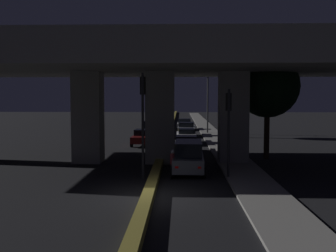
# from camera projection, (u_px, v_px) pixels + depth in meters

# --- Properties ---
(ground_plane) EXTENTS (200.00, 200.00, 0.00)m
(ground_plane) POSITION_uv_depth(u_px,v_px,m) (149.00, 198.00, 17.05)
(ground_plane) COLOR black
(median_divider) EXTENTS (0.50, 126.00, 0.38)m
(median_divider) POSITION_uv_depth(u_px,v_px,m) (170.00, 129.00, 51.93)
(median_divider) COLOR olive
(median_divider) RESTS_ON ground_plane
(sidewalk_right) EXTENTS (2.37, 126.00, 0.13)m
(sidewalk_right) POSITION_uv_depth(u_px,v_px,m) (212.00, 135.00, 44.80)
(sidewalk_right) COLOR gray
(sidewalk_right) RESTS_ON ground_plane
(elevated_overpass) EXTENTS (31.91, 13.40, 8.82)m
(elevated_overpass) POSITION_uv_depth(u_px,v_px,m) (156.00, 63.00, 25.87)
(elevated_overpass) COLOR gray
(elevated_overpass) RESTS_ON ground_plane
(traffic_light_left_of_median) EXTENTS (0.30, 0.49, 5.65)m
(traffic_light_left_of_median) POSITION_uv_depth(u_px,v_px,m) (143.00, 107.00, 20.92)
(traffic_light_left_of_median) COLOR black
(traffic_light_left_of_median) RESTS_ON ground_plane
(traffic_light_right_of_median) EXTENTS (0.30, 0.49, 4.79)m
(traffic_light_right_of_median) POSITION_uv_depth(u_px,v_px,m) (229.00, 118.00, 20.83)
(traffic_light_right_of_median) COLOR black
(traffic_light_right_of_median) RESTS_ON ground_plane
(street_lamp) EXTENTS (1.87, 0.32, 7.11)m
(street_lamp) POSITION_uv_depth(u_px,v_px,m) (205.00, 99.00, 46.58)
(street_lamp) COLOR #2D2D30
(street_lamp) RESTS_ON ground_plane
(car_grey_lead) EXTENTS (1.95, 4.13, 1.84)m
(car_grey_lead) POSITION_uv_depth(u_px,v_px,m) (188.00, 157.00, 22.54)
(car_grey_lead) COLOR #515459
(car_grey_lead) RESTS_ON ground_plane
(car_silver_second) EXTENTS (2.06, 4.51, 1.38)m
(car_silver_second) POSITION_uv_depth(u_px,v_px,m) (186.00, 145.00, 30.53)
(car_silver_second) COLOR gray
(car_silver_second) RESTS_ON ground_plane
(car_white_third) EXTENTS (1.93, 4.23, 1.45)m
(car_white_third) POSITION_uv_depth(u_px,v_px,m) (186.00, 136.00, 36.98)
(car_white_third) COLOR silver
(car_white_third) RESTS_ON ground_plane
(car_silver_fourth) EXTENTS (2.16, 4.28, 1.58)m
(car_silver_fourth) POSITION_uv_depth(u_px,v_px,m) (186.00, 129.00, 43.94)
(car_silver_fourth) COLOR gray
(car_silver_fourth) RESTS_ON ground_plane
(car_white_fifth) EXTENTS (2.05, 4.14, 1.50)m
(car_white_fifth) POSITION_uv_depth(u_px,v_px,m) (184.00, 124.00, 52.78)
(car_white_fifth) COLOR silver
(car_white_fifth) RESTS_ON ground_plane
(car_dark_red_lead_oncoming) EXTENTS (1.96, 4.60, 1.45)m
(car_dark_red_lead_oncoming) POSITION_uv_depth(u_px,v_px,m) (143.00, 137.00, 35.75)
(car_dark_red_lead_oncoming) COLOR #591414
(car_dark_red_lead_oncoming) RESTS_ON ground_plane
(car_dark_green_second_oncoming) EXTENTS (2.08, 4.08, 1.75)m
(car_dark_green_second_oncoming) POSITION_uv_depth(u_px,v_px,m) (152.00, 128.00, 44.47)
(car_dark_green_second_oncoming) COLOR black
(car_dark_green_second_oncoming) RESTS_ON ground_plane
(car_grey_third_oncoming) EXTENTS (2.05, 4.83, 1.55)m
(car_grey_third_oncoming) POSITION_uv_depth(u_px,v_px,m) (157.00, 123.00, 53.41)
(car_grey_third_oncoming) COLOR #515459
(car_grey_third_oncoming) RESTS_ON ground_plane
(motorcycle_black_filtering_near) EXTENTS (0.33, 1.92, 1.50)m
(motorcycle_black_filtering_near) POSITION_uv_depth(u_px,v_px,m) (173.00, 165.00, 21.66)
(motorcycle_black_filtering_near) COLOR black
(motorcycle_black_filtering_near) RESTS_ON ground_plane
(motorcycle_white_filtering_mid) EXTENTS (0.33, 2.01, 1.44)m
(motorcycle_white_filtering_mid) POSITION_uv_depth(u_px,v_px,m) (168.00, 152.00, 27.10)
(motorcycle_white_filtering_mid) COLOR black
(motorcycle_white_filtering_mid) RESTS_ON ground_plane
(pedestrian_on_sidewalk) EXTENTS (0.34, 0.34, 1.67)m
(pedestrian_on_sidewalk) POSITION_uv_depth(u_px,v_px,m) (238.00, 147.00, 26.66)
(pedestrian_on_sidewalk) COLOR black
(pedestrian_on_sidewalk) RESTS_ON sidewalk_right
(roadside_tree_kerbside_near) EXTENTS (4.45, 4.45, 7.37)m
(roadside_tree_kerbside_near) POSITION_uv_depth(u_px,v_px,m) (268.00, 86.00, 27.56)
(roadside_tree_kerbside_near) COLOR #2D2116
(roadside_tree_kerbside_near) RESTS_ON ground_plane
(roadside_tree_kerbside_mid) EXTENTS (2.91, 2.91, 5.94)m
(roadside_tree_kerbside_mid) POSITION_uv_depth(u_px,v_px,m) (238.00, 97.00, 42.35)
(roadside_tree_kerbside_mid) COLOR #2D2116
(roadside_tree_kerbside_mid) RESTS_ON ground_plane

